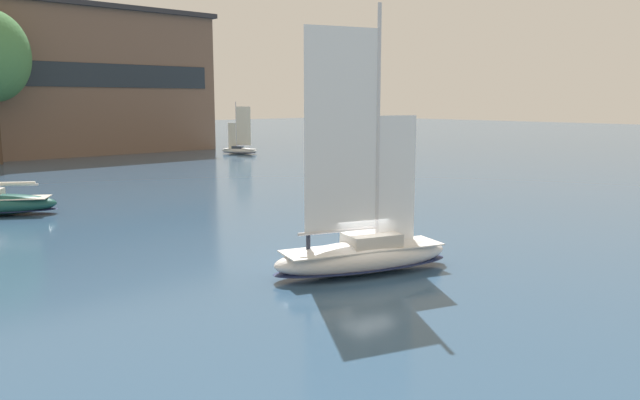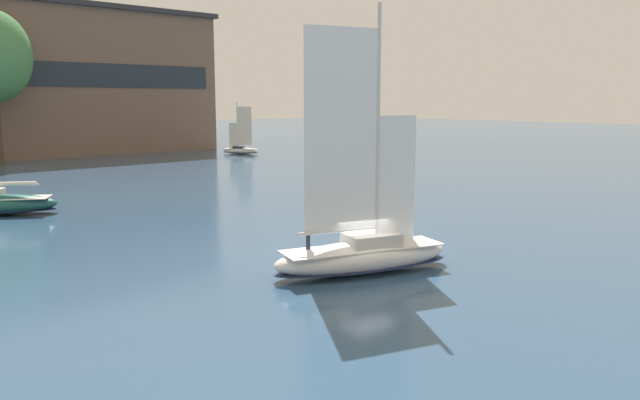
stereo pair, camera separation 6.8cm
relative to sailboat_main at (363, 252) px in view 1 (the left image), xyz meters
name	(u,v)px [view 1 (the left image)]	position (x,y,z in m)	size (l,w,h in m)	color
ground_plane	(363,272)	(-0.01, 0.00, -0.99)	(400.00, 400.00, 0.00)	#2D4C6B
waterfront_building	(83,81)	(18.31, 77.58, 9.92)	(37.48, 18.61, 21.76)	brown
sailboat_main	(363,252)	(0.00, 0.00, 0.00)	(9.31, 5.19, 12.34)	silver
sailboat_moored_mid_channel	(239,149)	(33.71, 58.12, -0.31)	(4.36, 5.63, 7.81)	white
channel_buoy	(347,197)	(12.84, 14.01, -0.34)	(0.90, 0.90, 1.67)	red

